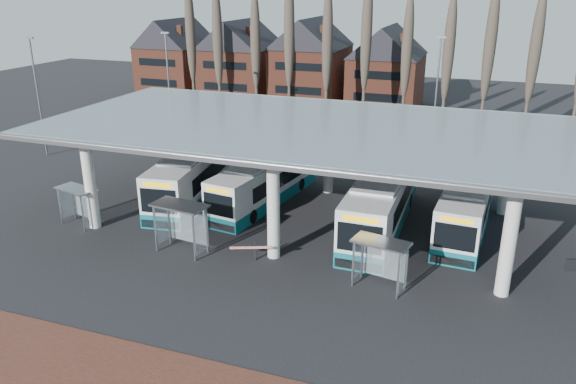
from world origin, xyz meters
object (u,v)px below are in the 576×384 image
(bus_3, at_px, (467,204))
(shelter_2, at_px, (381,253))
(bus_2, at_px, (382,201))
(shelter_1, at_px, (182,217))
(shelter_0, at_px, (79,198))
(bus_0, at_px, (196,173))
(bus_1, at_px, (266,181))

(bus_3, height_order, shelter_2, bus_3)
(bus_2, xyz_separation_m, shelter_1, (-9.91, -7.29, 0.43))
(bus_3, distance_m, shelter_1, 17.39)
(bus_2, height_order, shelter_1, bus_2)
(shelter_1, bearing_deg, shelter_2, 6.22)
(bus_2, distance_m, shelter_1, 12.31)
(bus_2, xyz_separation_m, shelter_0, (-17.89, -6.18, 0.12))
(bus_3, relative_size, shelter_2, 3.93)
(bus_0, bearing_deg, shelter_2, -37.34)
(shelter_0, xyz_separation_m, shelter_2, (19.28, -1.35, 0.08))
(bus_0, xyz_separation_m, shelter_1, (3.62, -8.23, 0.47))
(shelter_1, relative_size, shelter_2, 1.10)
(shelter_2, bearing_deg, bus_2, 112.22)
(bus_0, bearing_deg, bus_3, -5.67)
(bus_0, xyz_separation_m, bus_2, (13.53, -0.94, 0.03))
(bus_1, bearing_deg, bus_2, -1.27)
(shelter_0, bearing_deg, bus_3, 33.01)
(shelter_0, bearing_deg, bus_2, 33.27)
(bus_0, xyz_separation_m, bus_1, (5.17, 0.45, -0.16))
(bus_3, bearing_deg, bus_0, -174.50)
(bus_2, bearing_deg, shelter_2, -79.85)
(bus_2, height_order, shelter_2, bus_2)
(bus_1, xyz_separation_m, shelter_0, (-9.53, -7.57, 0.31))
(bus_0, xyz_separation_m, bus_3, (18.54, 0.68, -0.12))
(bus_2, bearing_deg, bus_0, 175.67)
(bus_0, height_order, shelter_0, bus_0)
(bus_1, distance_m, bus_2, 8.48)
(bus_0, height_order, bus_1, bus_0)
(bus_1, distance_m, shelter_1, 8.84)
(bus_2, height_order, shelter_0, bus_2)
(bus_1, relative_size, shelter_0, 3.99)
(bus_0, relative_size, shelter_2, 4.27)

